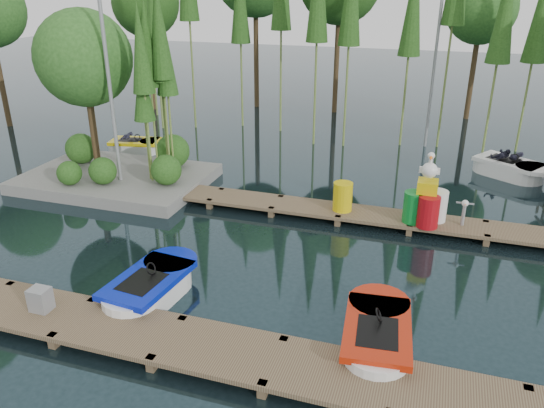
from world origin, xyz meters
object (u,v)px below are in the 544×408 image
(utility_cabinet, at_px, (40,299))
(boat_red, at_px, (377,337))
(yellow_barrel, at_px, (343,197))
(drum_cluster, at_px, (427,203))
(island, at_px, (104,91))
(boat_blue, at_px, (150,288))
(boat_yellow_far, at_px, (136,146))

(utility_cabinet, bearing_deg, boat_red, 10.56)
(utility_cabinet, relative_size, yellow_barrel, 0.58)
(drum_cluster, bearing_deg, utility_cabinet, -136.86)
(island, xyz_separation_m, boat_red, (10.13, -6.54, -2.92))
(boat_blue, distance_m, yellow_barrel, 6.43)
(drum_cluster, bearing_deg, yellow_barrel, 176.27)
(boat_red, bearing_deg, drum_cluster, 78.49)
(boat_red, distance_m, boat_yellow_far, 14.80)
(island, relative_size, boat_yellow_far, 2.57)
(boat_yellow_far, xyz_separation_m, yellow_barrel, (9.38, -3.96, 0.47))
(island, relative_size, boat_red, 2.36)
(boat_blue, height_order, boat_red, boat_red)
(island, xyz_separation_m, drum_cluster, (10.71, -0.95, -2.28))
(island, bearing_deg, boat_blue, -51.17)
(boat_yellow_far, distance_m, drum_cluster, 12.47)
(boat_yellow_far, distance_m, utility_cabinet, 11.84)
(island, distance_m, boat_blue, 8.62)
(island, bearing_deg, drum_cluster, -5.04)
(utility_cabinet, bearing_deg, yellow_barrel, 54.83)
(boat_red, xyz_separation_m, boat_yellow_far, (-11.17, 9.71, -0.01))
(island, relative_size, utility_cabinet, 13.52)
(utility_cabinet, bearing_deg, boat_blue, 41.29)
(boat_yellow_far, bearing_deg, yellow_barrel, -14.32)
(boat_red, height_order, utility_cabinet, boat_red)
(boat_yellow_far, distance_m, yellow_barrel, 10.19)
(boat_blue, xyz_separation_m, yellow_barrel, (3.25, 5.53, 0.46))
(boat_blue, height_order, yellow_barrel, yellow_barrel)
(island, xyz_separation_m, boat_blue, (5.08, -6.32, -2.92))
(yellow_barrel, bearing_deg, island, 174.58)
(boat_red, xyz_separation_m, yellow_barrel, (-1.80, 5.75, 0.46))
(yellow_barrel, height_order, drum_cluster, drum_cluster)
(boat_yellow_far, bearing_deg, boat_red, -32.39)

